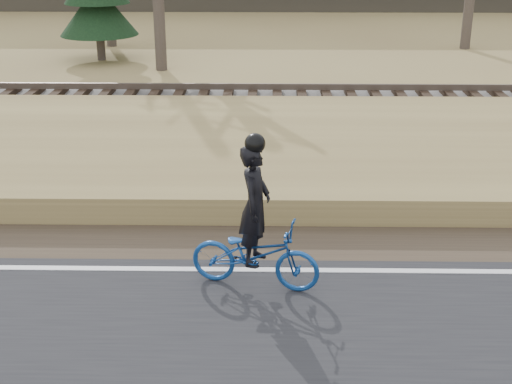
{
  "coord_description": "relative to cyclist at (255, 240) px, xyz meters",
  "views": [
    {
      "loc": [
        -2.02,
        -8.56,
        4.66
      ],
      "look_at": [
        -2.18,
        0.5,
        1.1
      ],
      "focal_mm": 50.0,
      "sensor_mm": 36.0,
      "label": 1
    }
  ],
  "objects": [
    {
      "name": "ground",
      "position": [
        2.18,
        0.23,
        -0.72
      ],
      "size": [
        120.0,
        120.0,
        0.0
      ],
      "primitive_type": "plane",
      "color": "#9B874F",
      "rests_on": "ground"
    },
    {
      "name": "edge_line",
      "position": [
        2.18,
        0.43,
        -0.66
      ],
      "size": [
        120.0,
        0.12,
        0.01
      ],
      "primitive_type": "cube",
      "color": "silver",
      "rests_on": "road"
    },
    {
      "name": "shoulder",
      "position": [
        2.18,
        1.43,
        -0.7
      ],
      "size": [
        120.0,
        1.6,
        0.04
      ],
      "primitive_type": "cube",
      "color": "#473A2B",
      "rests_on": "ground"
    },
    {
      "name": "embankment",
      "position": [
        2.18,
        4.43,
        -0.5
      ],
      "size": [
        120.0,
        5.0,
        0.44
      ],
      "primitive_type": "cube",
      "color": "#9B874F",
      "rests_on": "ground"
    },
    {
      "name": "ballast",
      "position": [
        2.18,
        8.23,
        -0.5
      ],
      "size": [
        120.0,
        3.0,
        0.45
      ],
      "primitive_type": "cube",
      "color": "slate",
      "rests_on": "ground"
    },
    {
      "name": "railroad",
      "position": [
        2.18,
        8.23,
        -0.19
      ],
      "size": [
        120.0,
        2.4,
        0.29
      ],
      "color": "black",
      "rests_on": "ballast"
    },
    {
      "name": "cyclist",
      "position": [
        0.0,
        0.0,
        0.0
      ],
      "size": [
        1.81,
        0.99,
        2.09
      ],
      "rotation": [
        0.0,
        0.0,
        1.33
      ],
      "color": "navy",
      "rests_on": "road"
    }
  ]
}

